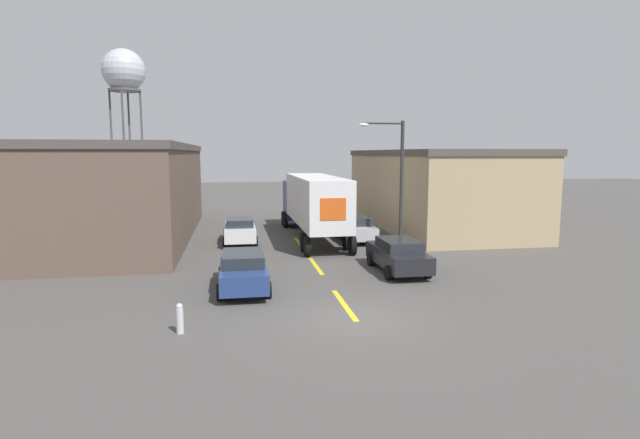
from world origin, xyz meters
name	(u,v)px	position (x,y,z in m)	size (l,w,h in m)	color
ground_plane	(356,321)	(0.00, 0.00, 0.00)	(160.00, 160.00, 0.00)	#4C4947
road_centerline	(316,266)	(0.00, 8.09, 0.00)	(0.20, 16.38, 0.01)	yellow
warehouse_left	(88,192)	(-12.92, 18.26, 3.00)	(12.78, 21.47, 5.99)	brown
warehouse_right	(434,188)	(10.68, 19.53, 2.83)	(8.31, 18.22, 5.64)	tan
semi_truck	(312,201)	(1.09, 16.18, 2.40)	(2.80, 13.72, 4.01)	navy
parked_car_right_far	(330,212)	(3.53, 22.87, 0.80)	(2.01, 4.61, 1.52)	silver
parked_car_right_mid	(355,228)	(3.53, 14.55, 0.80)	(2.01, 4.61, 1.52)	#B2B2B7
parked_car_left_far	(240,230)	(-3.53, 15.05, 0.80)	(2.01, 4.61, 1.52)	silver
parked_car_left_near	(243,270)	(-3.53, 4.43, 0.80)	(2.01, 4.61, 1.52)	navy
parked_car_right_near	(398,255)	(3.53, 6.28, 0.80)	(2.01, 4.61, 1.52)	black
water_tower	(124,72)	(-18.61, 59.77, 16.55)	(5.87, 5.87, 19.77)	#47474C
street_lamp	(396,175)	(4.92, 10.98, 4.21)	(2.56, 0.32, 7.16)	#2D2D30
fire_hydrant	(180,319)	(-5.52, -0.22, 0.47)	(0.22, 0.22, 0.94)	silver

